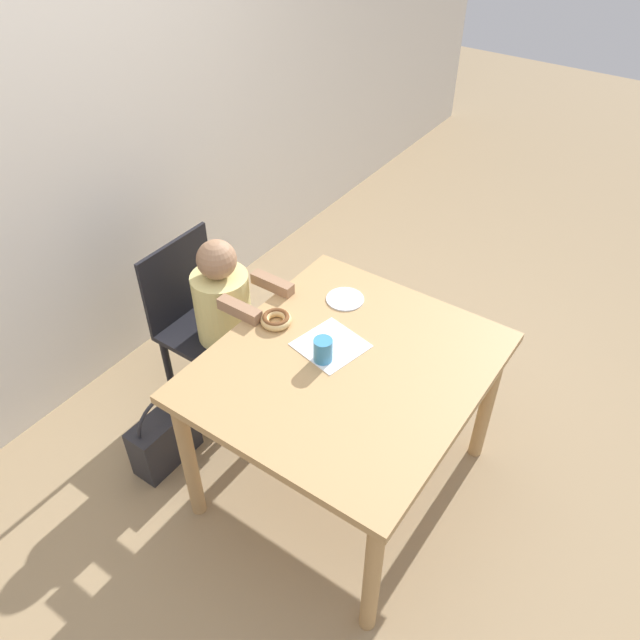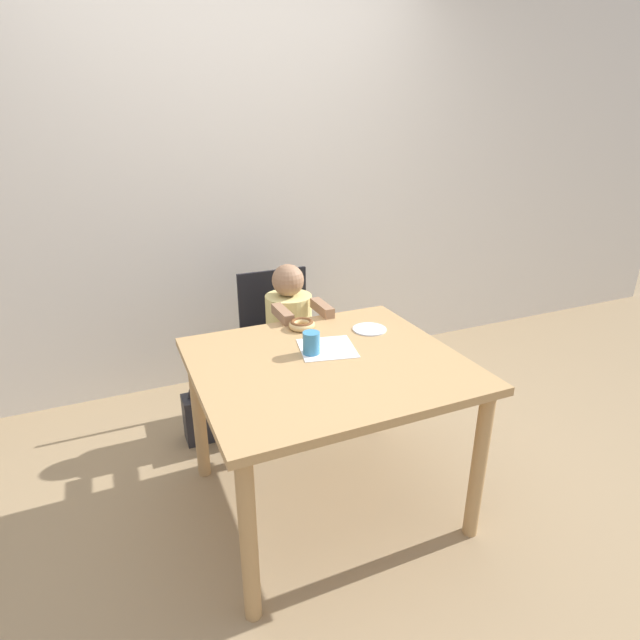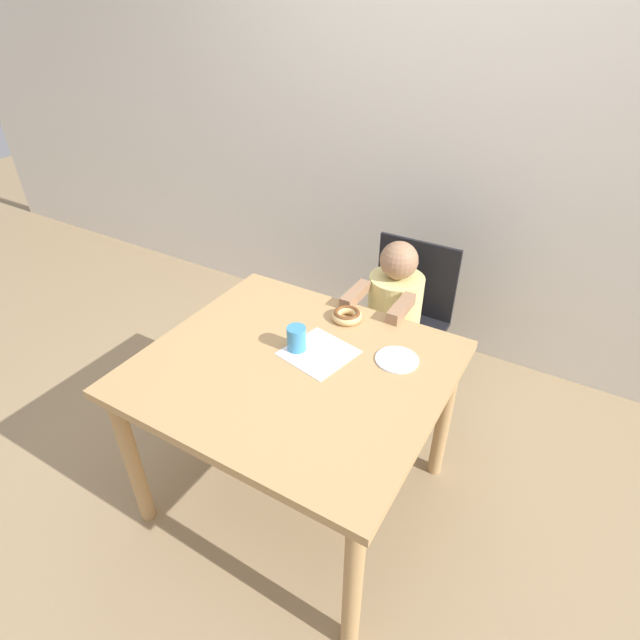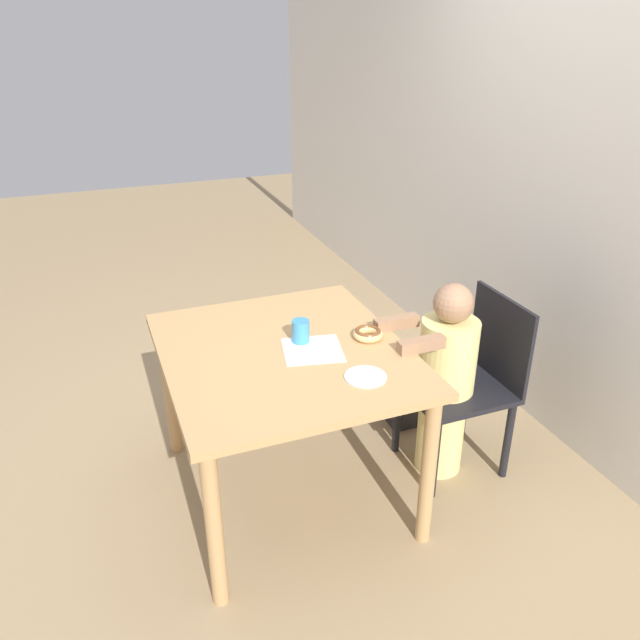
% 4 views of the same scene
% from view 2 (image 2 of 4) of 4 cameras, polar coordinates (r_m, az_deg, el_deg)
% --- Properties ---
extents(ground_plane, '(12.00, 12.00, 0.00)m').
position_cam_2_polar(ground_plane, '(2.44, 0.79, -19.91)').
color(ground_plane, '#997F5B').
extents(wall_back, '(8.00, 0.05, 2.50)m').
position_cam_2_polar(wall_back, '(3.19, -10.09, 14.73)').
color(wall_back, silver).
rests_on(wall_back, ground_plane).
extents(dining_table, '(1.07, 0.96, 0.72)m').
position_cam_2_polar(dining_table, '(2.08, 0.88, -6.97)').
color(dining_table, tan).
rests_on(dining_table, ground_plane).
extents(chair, '(0.41, 0.44, 0.83)m').
position_cam_2_polar(chair, '(2.89, -4.33, -2.59)').
color(chair, black).
rests_on(chair, ground_plane).
extents(child_figure, '(0.26, 0.43, 0.93)m').
position_cam_2_polar(child_figure, '(2.77, -3.47, -3.00)').
color(child_figure, '#E0D17F').
rests_on(child_figure, ground_plane).
extents(donut, '(0.12, 0.12, 0.04)m').
position_cam_2_polar(donut, '(2.34, -2.08, -0.49)').
color(donut, '#DBB270').
rests_on(donut, dining_table).
extents(napkin, '(0.27, 0.27, 0.00)m').
position_cam_2_polar(napkin, '(2.14, 0.81, -3.24)').
color(napkin, white).
rests_on(napkin, dining_table).
extents(handbag, '(0.31, 0.14, 0.39)m').
position_cam_2_polar(handbag, '(2.82, -12.12, -10.38)').
color(handbag, '#232328').
rests_on(handbag, ground_plane).
extents(cup, '(0.07, 0.07, 0.10)m').
position_cam_2_polar(cup, '(2.07, -1.01, -2.66)').
color(cup, teal).
rests_on(cup, dining_table).
extents(plate, '(0.16, 0.16, 0.01)m').
position_cam_2_polar(plate, '(2.34, 5.68, -1.05)').
color(plate, silver).
rests_on(plate, dining_table).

